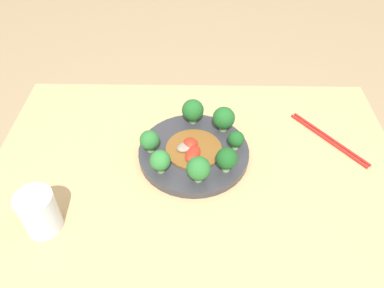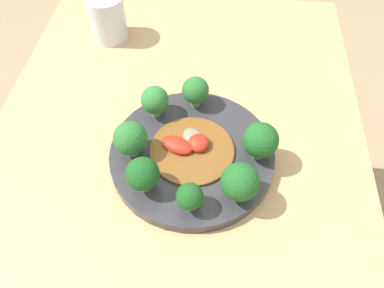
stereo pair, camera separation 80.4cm
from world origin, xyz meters
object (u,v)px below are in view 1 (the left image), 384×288
plate (192,153)px  broccoli_southwest (222,118)px  broccoli_south (191,110)px  broccoli_east (148,140)px  broccoli_west (234,139)px  broccoli_north (197,169)px  chopsticks (327,139)px  broccoli_northwest (225,159)px  stirfry_center (190,149)px  drinking_glass (37,212)px  broccoli_northeast (158,161)px

plate → broccoli_southwest: broccoli_southwest is taller
broccoli_south → broccoli_east: broccoli_south is taller
plate → broccoli_east: bearing=2.4°
broccoli_west → broccoli_north: size_ratio=0.80×
plate → chopsticks: plate is taller
broccoli_northwest → broccoli_east: size_ratio=1.08×
broccoli_east → broccoli_north: bearing=142.1°
broccoli_east → broccoli_south: bearing=-132.4°
broccoli_southwest → broccoli_north: broccoli_southwest is taller
broccoli_southwest → broccoli_north: (0.07, 0.18, -0.00)m
broccoli_south → broccoli_west: bearing=136.7°
chopsticks → stirfry_center: bearing=10.4°
drinking_glass → broccoli_southwest: bearing=-143.2°
broccoli_south → plate: bearing=92.1°
plate → broccoli_northwest: bearing=139.3°
broccoli_south → broccoli_north: bearing=94.4°
broccoli_southwest → broccoli_north: 0.19m
broccoli_north → chopsticks: bearing=-154.9°
drinking_glass → chopsticks: 0.73m
drinking_glass → chopsticks: (-0.68, -0.28, -0.05)m
broccoli_northeast → stirfry_center: (-0.07, -0.07, -0.03)m
broccoli_west → broccoli_north: (0.09, 0.11, 0.01)m
broccoli_west → chopsticks: 0.27m
drinking_glass → broccoli_north: bearing=-160.4°
broccoli_northwest → broccoli_southwest: bearing=-89.8°
broccoli_west → broccoli_south: bearing=-43.3°
broccoli_northeast → plate: bearing=-136.5°
plate → stirfry_center: 0.02m
plate → broccoli_northeast: size_ratio=4.53×
broccoli_north → plate: bearing=-83.1°
chopsticks → broccoli_northwest: bearing=24.9°
broccoli_northwest → broccoli_east: bearing=-18.4°
drinking_glass → broccoli_northwest: bearing=-159.3°
stirfry_center → broccoli_east: bearing=1.2°
plate → broccoli_west: (-0.10, -0.01, 0.04)m
broccoli_northwest → broccoli_northeast: 0.15m
chopsticks → broccoli_south: bearing=-7.2°
plate → broccoli_northeast: 0.12m
stirfry_center → chopsticks: size_ratio=0.68×
broccoli_west → broccoli_north: 0.14m
broccoli_north → stirfry_center: bearing=-80.6°
broccoli_southwest → broccoli_northeast: bearing=44.6°
plate → chopsticks: size_ratio=1.33×
plate → broccoli_northeast: broccoli_northeast is taller
broccoli_northwest → plate: bearing=-40.7°
stirfry_center → chopsticks: (-0.36, -0.07, -0.02)m
broccoli_west → broccoli_east: bearing=3.1°
broccoli_northwest → drinking_glass: 0.42m
broccoli_northwest → broccoli_northeast: (0.15, 0.01, -0.00)m
broccoli_east → broccoli_northeast: bearing=114.7°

